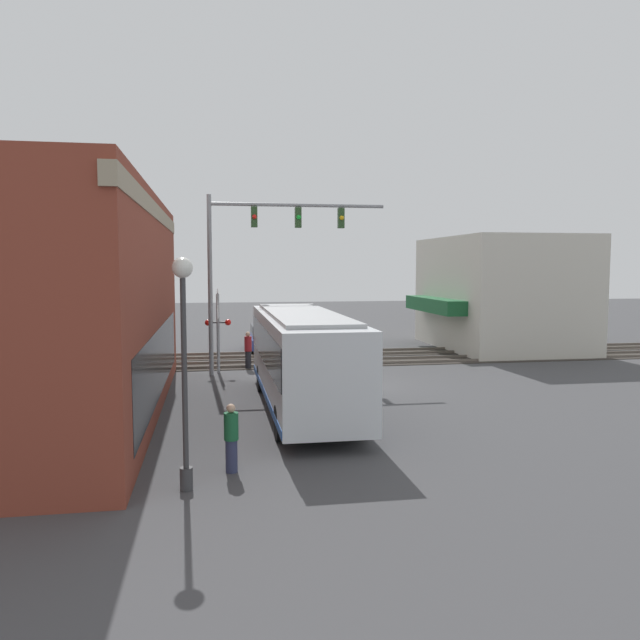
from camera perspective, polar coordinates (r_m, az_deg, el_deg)
ground_plane at (r=25.41m, az=3.49°, el=-6.05°), size 120.00×120.00×0.00m
brick_building at (r=21.96m, az=-24.93°, el=1.18°), size 17.50×8.05×7.14m
shop_building at (r=38.37m, az=16.11°, el=2.38°), size 10.23×8.23×6.53m
city_bus at (r=21.02m, az=-1.64°, el=-3.30°), size 11.02×2.59×3.31m
traffic_signal_gantry at (r=27.95m, az=-5.36°, el=7.06°), size 0.42×7.93×7.95m
crossing_signal at (r=28.58m, az=-9.31°, el=-0.23°), size 1.41×1.18×3.81m
streetlamp at (r=13.57m, az=-12.33°, el=-2.96°), size 0.44×0.44×5.03m
rail_track_near at (r=31.19m, az=0.97°, el=-3.94°), size 2.60×60.00×0.15m
rail_track_far at (r=34.30m, az=-0.02°, el=-3.12°), size 2.60×60.00×0.15m
parked_car_blue at (r=35.96m, az=-5.00°, el=-1.70°), size 4.37×1.82×1.51m
pedestrian_by_lamp at (r=15.00m, az=-8.11°, el=-10.60°), size 0.34×0.34×1.63m
pedestrian_at_crossing at (r=29.60m, az=-6.59°, el=-2.73°), size 0.34×0.34×1.77m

